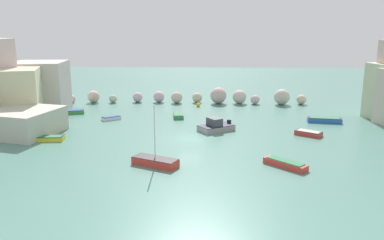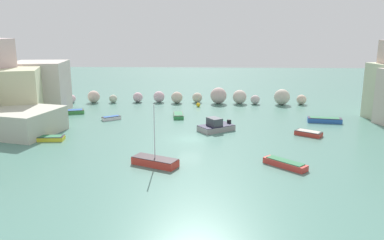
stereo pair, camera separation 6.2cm
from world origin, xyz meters
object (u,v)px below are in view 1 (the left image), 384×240
Objects in this scene: moored_boat_3 at (178,115)px; moored_boat_4 at (50,138)px; channel_buoy at (198,105)px; moored_boat_0 at (155,161)px; moored_boat_6 at (324,120)px; moored_boat_1 at (111,118)px; moored_boat_2 at (216,126)px; moored_boat_7 at (70,112)px; moored_boat_8 at (285,164)px; moored_boat_5 at (309,133)px.

moored_boat_3 reaches higher than moored_boat_4.
moored_boat_0 reaches higher than channel_buoy.
moored_boat_6 is (20.18, -2.32, 0.04)m from moored_boat_3.
moored_boat_1 is 29.50m from moored_boat_6.
moored_boat_4 is at bearing -5.46° from moored_boat_0.
moored_boat_1 is 0.55× the size of moored_boat_2.
moored_boat_1 is at bearing -44.53° from moored_boat_7.
moored_boat_4 reaches higher than moored_boat_1.
moored_boat_2 reaches higher than moored_boat_1.
moored_boat_6 is at bearing 108.49° from moored_boat_8.
moored_boat_2 is 19.88m from moored_boat_4.
moored_boat_7 is (-21.59, 8.99, -0.26)m from moored_boat_2.
moored_boat_7 reaches higher than moored_boat_4.
moored_boat_3 is 23.21m from moored_boat_8.
channel_buoy is at bearing -16.22° from moored_boat_5.
moored_boat_0 is 1.52× the size of moored_boat_8.
moored_boat_5 is (30.35, 3.32, 0.01)m from moored_boat_4.
moored_boat_7 reaches higher than moored_boat_1.
moored_boat_2 is 11.28m from moored_boat_5.
moored_boat_6 is at bearing -114.20° from moored_boat_0.
moored_boat_8 is (27.84, -21.88, 0.00)m from moored_boat_7.
moored_boat_5 is 7.73m from moored_boat_6.
moored_boat_2 reaches higher than moored_boat_5.
moored_boat_3 is 16.43m from moored_boat_7.
moored_boat_4 is at bearing 30.90° from moored_boat_1.
moored_boat_5 is at bearing -50.67° from channel_buoy.
moored_boat_4 is (-16.64, -20.05, -0.06)m from channel_buoy.
moored_boat_5 is (11.13, -1.79, -0.27)m from moored_boat_2.
moored_boat_2 is at bearing -169.68° from moored_boat_4.
moored_boat_7 is (-2.38, 14.10, 0.02)m from moored_boat_4.
moored_boat_8 is at bearing -106.69° from moored_boat_6.
moored_boat_8 is at bearing 103.52° from moored_boat_1.
moored_boat_0 is 20.23m from moored_boat_3.
moored_boat_4 is 0.78× the size of moored_boat_7.
channel_buoy is at bearing -25.78° from moored_boat_3.
moored_boat_3 is 0.74× the size of moored_boat_6.
moored_boat_0 reaches higher than moored_boat_2.
moored_boat_2 reaches higher than moored_boat_3.
moored_boat_4 is 35.59m from moored_boat_6.
moored_boat_1 is at bearing -39.68° from moored_boat_0.
moored_boat_5 is at bearing 129.20° from moored_boat_1.
moored_boat_6 is 19.83m from moored_boat_8.
moored_boat_7 reaches higher than moored_boat_3.
moored_boat_5 is 0.86× the size of moored_boat_8.
channel_buoy is 21.63m from moored_boat_5.
moored_boat_3 is at bearing -177.30° from moored_boat_6.
channel_buoy is 19.93m from moored_boat_7.
moored_boat_2 is 1.48× the size of moored_boat_4.
moored_boat_3 is at bearing -143.01° from moored_boat_4.
moored_boat_2 is 1.43× the size of moored_boat_3.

